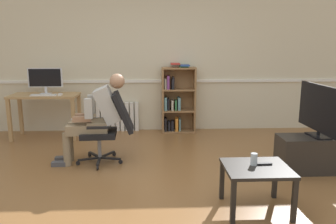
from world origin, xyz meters
TOP-DOWN VIEW (x-y plane):
  - ground_plane at (0.00, 0.00)m, footprint 18.00×18.00m
  - back_wall at (0.00, 2.65)m, footprint 12.00×0.13m
  - computer_desk at (-1.89, 2.15)m, footprint 1.12×0.57m
  - imac_monitor at (-1.88, 2.23)m, footprint 0.58×0.14m
  - keyboard at (-1.86, 2.01)m, footprint 0.42×0.12m
  - computer_mouse at (-1.59, 2.03)m, footprint 0.06×0.10m
  - bookshelf at (0.38, 2.44)m, footprint 0.61×0.29m
  - radiator at (-0.71, 2.54)m, footprint 0.78×0.08m
  - office_chair at (-0.64, 0.86)m, footprint 0.79×0.62m
  - person_seated at (-0.82, 0.86)m, footprint 1.00×0.40m
  - tv_stand at (2.03, 0.41)m, footprint 0.97×0.40m
  - tv_screen at (2.03, 0.41)m, footprint 0.21×1.02m
  - coffee_table at (0.94, -0.58)m, footprint 0.63×0.56m
  - drinking_glass at (0.93, -0.53)m, footprint 0.07×0.07m
  - spare_remote at (1.03, -0.53)m, footprint 0.15×0.04m

SIDE VIEW (x-z plane):
  - ground_plane at x=0.00m, z-range 0.00..0.00m
  - tv_stand at x=2.03m, z-range 0.00..0.45m
  - radiator at x=-0.71m, z-range 0.00..0.54m
  - coffee_table at x=0.94m, z-range 0.16..0.60m
  - spare_remote at x=1.03m, z-range 0.45..0.47m
  - drinking_glass at x=0.93m, z-range 0.45..0.57m
  - office_chair at x=-0.64m, z-range 0.04..1.01m
  - bookshelf at x=0.38m, z-range -0.05..1.21m
  - computer_desk at x=-1.89m, z-range 0.25..1.01m
  - person_seated at x=-0.82m, z-range 0.04..1.26m
  - keyboard at x=-1.86m, z-range 0.76..0.78m
  - computer_mouse at x=-1.59m, z-range 0.76..0.79m
  - tv_screen at x=2.03m, z-range 0.47..1.13m
  - imac_monitor at x=-1.88m, z-range 0.79..1.24m
  - back_wall at x=0.00m, z-range 0.00..2.70m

